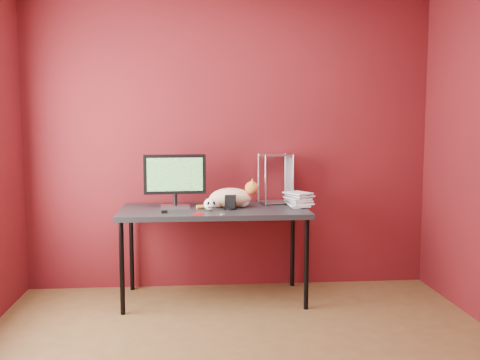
{
  "coord_description": "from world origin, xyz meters",
  "views": [
    {
      "loc": [
        -0.28,
        -2.89,
        1.44
      ],
      "look_at": [
        0.04,
        1.15,
        1.0
      ],
      "focal_mm": 40.0,
      "sensor_mm": 36.0,
      "label": 1
    }
  ],
  "objects": [
    {
      "name": "wire_rack",
      "position": [
        0.39,
        1.62,
        0.96
      ],
      "size": [
        0.28,
        0.24,
        0.42
      ],
      "rotation": [
        0.0,
        0.0,
        0.18
      ],
      "color": "#ADADB1",
      "rests_on": "desk"
    },
    {
      "name": "skull_mug",
      "position": [
        -0.18,
        1.27,
        0.8
      ],
      "size": [
        0.1,
        0.1,
        0.1
      ],
      "rotation": [
        0.0,
        0.0,
        0.15
      ],
      "color": "white",
      "rests_on": "desk"
    },
    {
      "name": "pocket_knife",
      "position": [
        -0.28,
        1.08,
        0.76
      ],
      "size": [
        0.08,
        0.03,
        0.02
      ],
      "primitive_type": "cube",
      "rotation": [
        0.0,
        0.0,
        -0.07
      ],
      "color": "#B50D1B",
      "rests_on": "desk"
    },
    {
      "name": "desk",
      "position": [
        -0.15,
        1.37,
        0.7
      ],
      "size": [
        1.5,
        0.7,
        0.75
      ],
      "color": "black",
      "rests_on": "ground"
    },
    {
      "name": "room",
      "position": [
        0.0,
        0.0,
        1.45
      ],
      "size": [
        3.52,
        3.52,
        2.61
      ],
      "color": "#50371B",
      "rests_on": "ground"
    },
    {
      "name": "speaker",
      "position": [
        -0.02,
        1.31,
        0.8
      ],
      "size": [
        0.1,
        0.1,
        0.12
      ],
      "rotation": [
        0.0,
        0.0,
        -0.17
      ],
      "color": "black",
      "rests_on": "desk"
    },
    {
      "name": "black_gadget",
      "position": [
        -0.54,
        1.18,
        0.76
      ],
      "size": [
        0.05,
        0.03,
        0.02
      ],
      "primitive_type": "cube",
      "rotation": [
        0.0,
        0.0,
        0.15
      ],
      "color": "black",
      "rests_on": "desk"
    },
    {
      "name": "washer",
      "position": [
        -0.09,
        1.08,
        0.75
      ],
      "size": [
        0.04,
        0.04,
        0.0
      ],
      "primitive_type": "cylinder",
      "color": "#ADADB1",
      "rests_on": "desk"
    },
    {
      "name": "book_stack",
      "position": [
        0.48,
        1.42,
        1.4
      ],
      "size": [
        0.25,
        0.27,
        1.3
      ],
      "rotation": [
        0.0,
        0.0,
        0.22
      ],
      "color": "beige",
      "rests_on": "desk"
    },
    {
      "name": "cat",
      "position": [
        -0.01,
        1.42,
        0.83
      ],
      "size": [
        0.51,
        0.21,
        0.24
      ],
      "rotation": [
        0.0,
        0.0,
        -0.1
      ],
      "color": "#C9732A",
      "rests_on": "desk"
    },
    {
      "name": "monitor",
      "position": [
        -0.46,
        1.44,
        0.99
      ],
      "size": [
        0.5,
        0.18,
        0.43
      ],
      "rotation": [
        0.0,
        0.0,
        0.07
      ],
      "color": "#ADADB1",
      "rests_on": "desk"
    }
  ]
}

